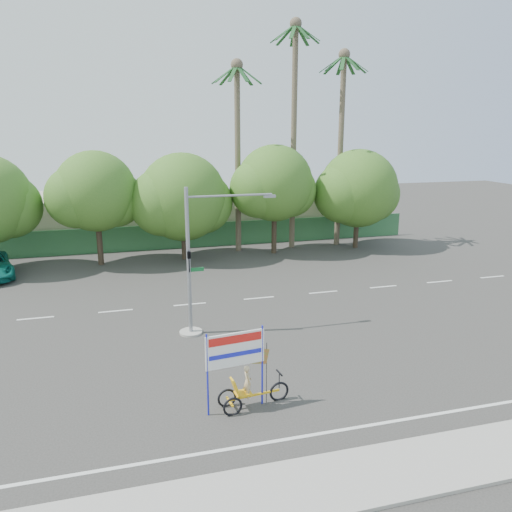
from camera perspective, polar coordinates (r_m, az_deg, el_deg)
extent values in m
plane|color=#33302D|center=(21.32, 0.93, -12.21)|extent=(120.00, 120.00, 0.00)
cube|color=gray|center=(15.34, 9.47, -24.11)|extent=(50.00, 2.40, 0.12)
cube|color=#336B3D|center=(41.04, -7.43, 2.33)|extent=(38.00, 0.08, 2.00)
cube|color=beige|center=(45.17, -20.98, 3.90)|extent=(12.00, 8.00, 4.00)
cube|color=beige|center=(46.89, 1.52, 4.97)|extent=(14.00, 8.00, 3.60)
sphere|color=#2D5D1B|center=(37.67, -26.38, 5.11)|extent=(4.32, 4.32, 4.32)
cylinder|color=#473828|center=(37.13, -17.47, 1.86)|extent=(0.40, 0.40, 3.74)
sphere|color=#2D5D1B|center=(36.58, -17.87, 7.06)|extent=(5.60, 5.60, 5.60)
sphere|color=#2D5D1B|center=(36.91, -15.82, 6.34)|extent=(4.03, 4.03, 4.03)
sphere|color=#2D5D1B|center=(36.45, -19.83, 6.34)|extent=(4.26, 4.26, 4.26)
cylinder|color=#473828|center=(37.39, -8.23, 2.12)|extent=(0.40, 0.40, 3.30)
sphere|color=#2D5D1B|center=(36.87, -8.40, 6.68)|extent=(6.40, 6.40, 6.40)
sphere|color=#2D5D1B|center=(37.43, -6.23, 6.06)|extent=(4.61, 4.61, 4.61)
sphere|color=#2D5D1B|center=(36.52, -10.59, 6.04)|extent=(4.86, 4.86, 4.86)
cylinder|color=#473828|center=(38.77, 2.08, 3.14)|extent=(0.40, 0.40, 3.87)
sphere|color=#2D5D1B|center=(38.23, 2.13, 8.32)|extent=(5.80, 5.80, 5.80)
sphere|color=#2D5D1B|center=(38.99, 3.84, 7.51)|extent=(4.18, 4.18, 4.18)
sphere|color=#2D5D1B|center=(37.66, 0.33, 7.70)|extent=(4.41, 4.41, 4.41)
cylinder|color=#473828|center=(41.40, 11.39, 3.28)|extent=(0.40, 0.40, 3.43)
sphere|color=#2D5D1B|center=(40.92, 11.61, 7.57)|extent=(6.20, 6.20, 6.20)
sphere|color=#2D5D1B|center=(41.89, 13.10, 6.89)|extent=(4.46, 4.46, 4.46)
sphere|color=#2D5D1B|center=(40.13, 9.95, 7.07)|extent=(4.71, 4.71, 4.71)
cylinder|color=#70604C|center=(40.07, 4.32, 12.94)|extent=(0.44, 0.44, 17.00)
sphere|color=#70604C|center=(40.74, 4.57, 24.98)|extent=(0.90, 0.90, 0.90)
cube|color=#1C4C21|center=(40.94, 5.91, 23.96)|extent=(1.91, 0.28, 1.36)
cube|color=#1C4C21|center=(41.43, 5.27, 23.86)|extent=(1.65, 1.44, 1.36)
cube|color=#1C4C21|center=(41.54, 4.31, 23.85)|extent=(0.61, 1.93, 1.36)
cube|color=#1C4C21|center=(41.23, 3.46, 23.94)|extent=(1.20, 1.80, 1.36)
cube|color=#1C4C21|center=(40.64, 3.10, 24.08)|extent=(1.89, 0.92, 1.36)
cube|color=#1C4C21|center=(40.04, 3.41, 24.22)|extent=(1.89, 0.92, 1.36)
cube|color=#1C4C21|center=(39.71, 4.28, 24.29)|extent=(1.20, 1.80, 1.36)
cube|color=#1C4C21|center=(39.82, 5.28, 24.24)|extent=(0.61, 1.93, 1.36)
cube|color=#1C4C21|center=(40.31, 5.93, 24.11)|extent=(1.65, 1.44, 1.36)
cylinder|color=#70604C|center=(41.61, 9.60, 11.46)|extent=(0.44, 0.44, 15.00)
sphere|color=#70604C|center=(41.91, 10.06, 21.75)|extent=(0.90, 0.90, 0.90)
cube|color=#1C4C21|center=(42.23, 11.26, 20.74)|extent=(1.91, 0.28, 1.36)
cube|color=#1C4C21|center=(42.68, 10.59, 20.70)|extent=(1.65, 1.44, 1.36)
cube|color=#1C4C21|center=(42.74, 9.67, 20.73)|extent=(0.61, 1.93, 1.36)
cube|color=#1C4C21|center=(42.38, 8.91, 20.81)|extent=(1.20, 1.80, 1.36)
cube|color=#1C4C21|center=(41.77, 8.64, 20.91)|extent=(1.89, 0.92, 1.36)
cube|color=#1C4C21|center=(41.18, 9.03, 20.99)|extent=(1.89, 0.92, 1.36)
cube|color=#1C4C21|center=(40.90, 9.90, 21.01)|extent=(1.20, 1.80, 1.36)
cube|color=#1C4C21|center=(41.06, 10.83, 20.94)|extent=(0.61, 1.93, 1.36)
cube|color=#1C4C21|center=(41.59, 11.36, 20.83)|extent=(1.65, 1.44, 1.36)
cylinder|color=#70604C|center=(38.88, -2.10, 10.71)|extent=(0.44, 0.44, 14.00)
sphere|color=#70604C|center=(39.04, -2.20, 21.01)|extent=(0.90, 0.90, 0.90)
cube|color=#1C4C21|center=(39.20, -0.76, 20.03)|extent=(1.91, 0.28, 1.36)
cube|color=#1C4C21|center=(39.73, -1.32, 19.95)|extent=(1.65, 1.44, 1.36)
cube|color=#1C4C21|center=(39.91, -2.27, 19.92)|extent=(0.61, 1.93, 1.36)
cube|color=#1C4C21|center=(39.67, -3.18, 19.94)|extent=(1.20, 1.80, 1.36)
cube|color=#1C4C21|center=(39.10, -3.65, 20.01)|extent=(1.89, 0.92, 1.36)
cube|color=#1C4C21|center=(38.47, -3.44, 20.11)|extent=(1.89, 0.92, 1.36)
cube|color=#1C4C21|center=(38.08, -2.63, 20.17)|extent=(1.20, 1.80, 1.36)
cube|color=#1C4C21|center=(38.12, -1.60, 20.18)|extent=(0.61, 1.93, 1.36)
cube|color=#1C4C21|center=(38.56, -0.86, 20.12)|extent=(1.65, 1.44, 1.36)
cylinder|color=gray|center=(24.40, -7.44, -8.61)|extent=(1.10, 1.10, 0.10)
cylinder|color=gray|center=(23.27, -7.72, -0.78)|extent=(0.18, 0.18, 7.00)
cylinder|color=gray|center=(23.00, -3.00, 6.92)|extent=(4.00, 0.10, 0.10)
cube|color=gray|center=(23.48, 1.57, 6.84)|extent=(0.55, 0.20, 0.12)
imported|color=black|center=(23.03, -7.65, -0.68)|extent=(0.16, 0.20, 1.00)
cube|color=#14662D|center=(23.41, -6.84, -1.54)|extent=(0.70, 0.04, 0.18)
torus|color=black|center=(18.68, 2.65, -15.20)|extent=(0.76, 0.17, 0.75)
torus|color=black|center=(18.34, -3.34, -15.90)|extent=(0.71, 0.16, 0.70)
torus|color=black|center=(17.84, -2.68, -16.84)|extent=(0.71, 0.16, 0.70)
cube|color=yellow|center=(18.32, -0.13, -15.58)|extent=(1.88, 0.28, 0.07)
cube|color=yellow|center=(18.08, -3.02, -16.30)|extent=(0.14, 0.67, 0.06)
cube|color=yellow|center=(18.11, -1.48, -15.42)|extent=(0.60, 0.53, 0.07)
cube|color=yellow|center=(17.87, -2.42, -14.72)|extent=(0.30, 0.49, 0.60)
cylinder|color=black|center=(18.46, 2.67, -14.01)|extent=(0.04, 0.04, 0.61)
cube|color=black|center=(18.32, 2.68, -13.19)|extent=(0.10, 0.50, 0.04)
imported|color=#CCB284|center=(17.95, -0.98, -14.16)|extent=(0.33, 0.47, 1.20)
cylinder|color=#1A1FC5|center=(17.31, -5.57, -13.43)|extent=(0.07, 0.07, 2.99)
cylinder|color=#1A1FC5|center=(17.89, 0.71, -12.38)|extent=(0.07, 0.07, 2.99)
cube|color=white|center=(17.23, -2.39, -10.63)|extent=(2.10, 0.30, 1.22)
cube|color=red|center=(17.03, -2.36, -9.50)|extent=(1.87, 0.23, 0.29)
cube|color=#1A1FC5|center=(17.27, -2.35, -11.18)|extent=(1.87, 0.23, 0.16)
cylinder|color=black|center=(18.10, 1.21, -13.22)|extent=(0.02, 0.02, 2.33)
cube|color=red|center=(17.64, 0.04, -11.38)|extent=(0.98, 0.14, 0.73)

